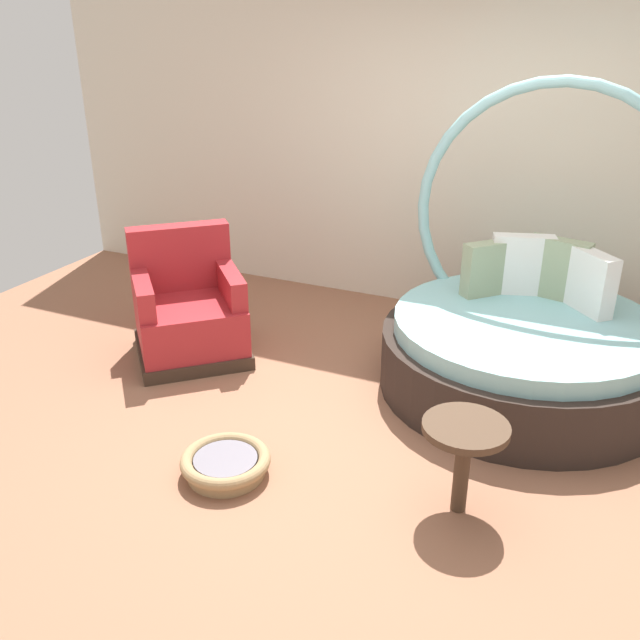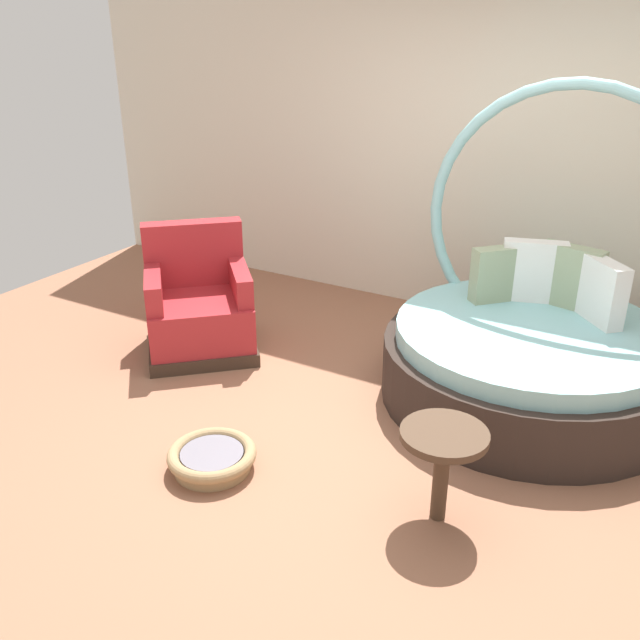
% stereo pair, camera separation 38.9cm
% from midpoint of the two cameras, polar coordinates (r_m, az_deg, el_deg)
% --- Properties ---
extents(ground_plane, '(8.00, 8.00, 0.02)m').
position_cam_midpoint_polar(ground_plane, '(4.33, 6.30, -9.64)').
color(ground_plane, '#936047').
extents(back_wall, '(8.00, 0.12, 3.07)m').
position_cam_midpoint_polar(back_wall, '(5.80, 16.42, 14.73)').
color(back_wall, silver).
rests_on(back_wall, ground_plane).
extents(round_daybed, '(1.92, 1.92, 2.04)m').
position_cam_midpoint_polar(round_daybed, '(4.84, 19.58, -1.84)').
color(round_daybed, '#2D231E').
rests_on(round_daybed, ground_plane).
extents(red_armchair, '(1.13, 1.13, 0.94)m').
position_cam_midpoint_polar(red_armchair, '(5.29, -8.01, 0.97)').
color(red_armchair, '#38281E').
rests_on(red_armchair, ground_plane).
extents(pet_basket, '(0.51, 0.51, 0.13)m').
position_cam_midpoint_polar(pet_basket, '(3.99, -6.19, -11.43)').
color(pet_basket, '#9E7F56').
rests_on(pet_basket, ground_plane).
extents(side_table, '(0.44, 0.44, 0.52)m').
position_cam_midpoint_polar(side_table, '(3.52, 13.44, -10.40)').
color(side_table, '#473323').
rests_on(side_table, ground_plane).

